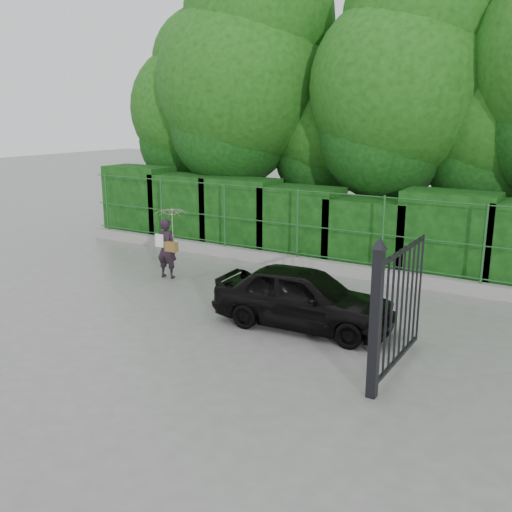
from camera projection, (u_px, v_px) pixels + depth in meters
The scene contains 8 objects.
ground at pixel (176, 315), 11.57m from camera, with size 80.00×80.00×0.00m, color gray.
kerb at pixel (283, 260), 15.25m from camera, with size 14.00×0.25×0.30m, color #9E9E99.
fence at pixel (291, 222), 14.88m from camera, with size 14.13×0.06×1.80m.
hedge at pixel (297, 221), 15.92m from camera, with size 14.20×1.20×2.28m.
trees at pixel (375, 90), 16.25m from camera, with size 17.10×6.15×8.08m.
gate at pixel (387, 310), 8.34m from camera, with size 0.22×2.33×2.36m.
woman at pixel (170, 232), 13.89m from camera, with size 0.88×0.88×1.76m.
car at pixel (303, 297), 10.80m from camera, with size 1.40×3.47×1.18m, color black.
Camera 1 is at (7.10, -8.46, 3.99)m, focal length 40.00 mm.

